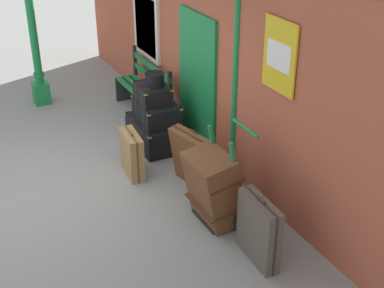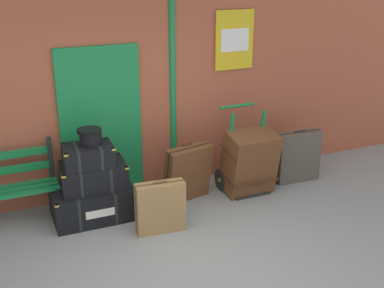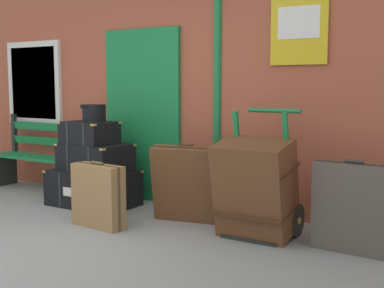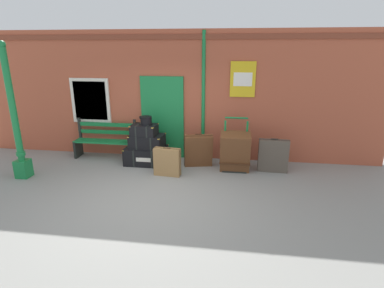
% 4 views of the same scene
% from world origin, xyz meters
% --- Properties ---
extents(brick_facade, '(10.40, 0.35, 3.20)m').
position_xyz_m(brick_facade, '(-0.02, 2.60, 1.60)').
color(brick_facade, '#AD5138').
rests_on(brick_facade, ground).
extents(platform_bench, '(1.60, 0.43, 1.01)m').
position_xyz_m(platform_bench, '(-1.73, 2.16, 0.44)').
color(platform_bench, '#197A3D').
rests_on(platform_bench, ground).
extents(steamer_trunk_base, '(1.02, 0.66, 0.43)m').
position_xyz_m(steamer_trunk_base, '(-0.57, 1.86, 0.21)').
color(steamer_trunk_base, black).
rests_on(steamer_trunk_base, ground).
extents(steamer_trunk_middle, '(0.85, 0.61, 0.33)m').
position_xyz_m(steamer_trunk_middle, '(-0.53, 1.87, 0.58)').
color(steamer_trunk_middle, black).
rests_on(steamer_trunk_middle, steamer_trunk_base).
extents(steamer_trunk_top, '(0.64, 0.49, 0.27)m').
position_xyz_m(steamer_trunk_top, '(-0.58, 1.83, 0.87)').
color(steamer_trunk_top, black).
rests_on(steamer_trunk_top, steamer_trunk_middle).
extents(round_hatbox, '(0.30, 0.29, 0.20)m').
position_xyz_m(round_hatbox, '(-0.53, 1.86, 1.11)').
color(round_hatbox, black).
rests_on(round_hatbox, steamer_trunk_top).
extents(porters_trolley, '(0.71, 0.59, 1.20)m').
position_xyz_m(porters_trolley, '(1.62, 1.85, 0.27)').
color(porters_trolley, black).
rests_on(porters_trolley, ground).
extents(large_brown_trunk, '(0.70, 0.59, 0.95)m').
position_xyz_m(large_brown_trunk, '(1.62, 1.68, 0.47)').
color(large_brown_trunk, brown).
rests_on(large_brown_trunk, ground).
extents(suitcase_umber, '(0.61, 0.25, 0.67)m').
position_xyz_m(suitcase_umber, '(0.11, 1.20, 0.32)').
color(suitcase_umber, olive).
rests_on(suitcase_umber, ground).
extents(suitcase_charcoal, '(0.69, 0.21, 0.81)m').
position_xyz_m(suitcase_charcoal, '(2.50, 1.76, 0.38)').
color(suitcase_charcoal, '#51473D').
rests_on(suitcase_charcoal, ground).
extents(suitcase_cream, '(0.72, 0.44, 0.82)m').
position_xyz_m(suitcase_cream, '(0.75, 1.83, 0.40)').
color(suitcase_cream, brown).
rests_on(suitcase_cream, ground).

